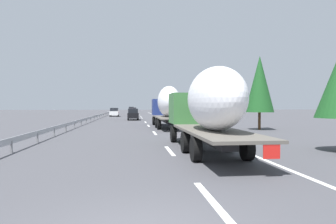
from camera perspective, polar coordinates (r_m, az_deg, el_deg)
ground_plane at (r=45.19m, az=-6.77°, el=-1.74°), size 260.00×260.00×0.00m
lane_stripe_0 at (r=7.74m, az=8.18°, el=-16.16°), size 3.20×0.20×0.01m
lane_stripe_1 at (r=15.47m, az=0.32°, el=-7.38°), size 3.20×0.20×0.01m
lane_stripe_2 at (r=25.38m, az=-2.55°, el=-4.02°), size 3.20×0.20×0.01m
lane_stripe_3 at (r=34.71m, az=-3.74°, el=-2.62°), size 3.20×0.20×0.01m
lane_stripe_4 at (r=42.23m, az=-4.31°, el=-1.94°), size 3.20×0.20×0.01m
lane_stripe_5 at (r=56.58m, az=-4.98°, el=-1.14°), size 3.20×0.20×0.01m
lane_stripe_6 at (r=64.21m, az=-5.22°, el=-0.87°), size 3.20×0.20×0.01m
lane_stripe_7 at (r=75.32m, az=-5.47°, el=-0.56°), size 3.20×0.20×0.01m
lane_stripe_8 at (r=85.38m, az=-5.65°, el=-0.36°), size 3.20×0.20×0.01m
edge_line_right at (r=50.50m, az=-0.53°, el=-1.42°), size 110.00×0.20×0.01m
truck_lead at (r=31.55m, az=-0.15°, el=1.38°), size 12.63×2.55×4.29m
truck_trailing at (r=15.00m, az=7.47°, el=1.22°), size 12.12×2.55×4.06m
car_black_suv at (r=48.91m, az=-6.68°, el=-0.42°), size 4.65×1.78×1.85m
car_silver_hatch at (r=93.78m, az=-7.00°, el=0.38°), size 4.14×1.73×1.99m
car_white_van at (r=65.79m, az=-10.18°, el=-0.02°), size 4.73×1.87×1.85m
car_red_compact at (r=80.24m, az=-6.68°, el=0.21°), size 4.70×1.90×1.85m
road_sign at (r=53.60m, az=0.38°, el=0.98°), size 0.10×0.90×3.04m
tree_0 at (r=92.91m, az=0.76°, el=1.95°), size 3.23×3.23×5.39m
tree_1 at (r=30.23m, az=17.05°, el=5.11°), size 2.71×2.71×7.12m
guardrail_median at (r=48.52m, az=-13.89°, el=-0.88°), size 94.00×0.10×0.76m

